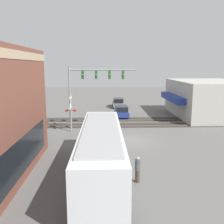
# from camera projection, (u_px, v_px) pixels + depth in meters

# --- Properties ---
(ground_plane) EXTENTS (120.00, 120.00, 0.00)m
(ground_plane) POSITION_uv_depth(u_px,v_px,m) (131.00, 140.00, 23.91)
(ground_plane) COLOR #605E5B
(shop_building) EXTENTS (12.64, 10.14, 4.94)m
(shop_building) POSITION_uv_depth(u_px,v_px,m) (208.00, 98.00, 34.93)
(shop_building) COLOR #B2ADA3
(shop_building) RESTS_ON ground
(city_bus) EXTENTS (12.20, 2.59, 3.19)m
(city_bus) POSITION_uv_depth(u_px,v_px,m) (101.00, 150.00, 15.77)
(city_bus) COLOR silver
(city_bus) RESTS_ON ground
(traffic_signal_gantry) EXTENTS (0.42, 7.49, 6.94)m
(traffic_signal_gantry) POSITION_uv_depth(u_px,v_px,m) (91.00, 82.00, 27.55)
(traffic_signal_gantry) COLOR gray
(traffic_signal_gantry) RESTS_ON ground
(crossing_signal) EXTENTS (1.41, 1.18, 3.81)m
(crossing_signal) POSITION_uv_depth(u_px,v_px,m) (71.00, 110.00, 26.57)
(crossing_signal) COLOR gray
(crossing_signal) RESTS_ON ground
(rail_track_near) EXTENTS (2.60, 60.00, 0.15)m
(rail_track_near) POSITION_uv_depth(u_px,v_px,m) (126.00, 125.00, 29.80)
(rail_track_near) COLOR #332D28
(rail_track_near) RESTS_ON ground
(rail_track_far) EXTENTS (2.60, 60.00, 0.15)m
(rail_track_far) POSITION_uv_depth(u_px,v_px,m) (124.00, 119.00, 32.94)
(rail_track_far) COLOR #332D28
(rail_track_far) RESTS_ON ground
(parked_car_blue) EXTENTS (4.63, 1.82, 1.53)m
(parked_car_blue) POSITION_uv_depth(u_px,v_px,m) (121.00, 112.00, 34.63)
(parked_car_blue) COLOR navy
(parked_car_blue) RESTS_ON ground
(parked_car_grey) EXTENTS (4.62, 1.82, 1.54)m
(parked_car_grey) POSITION_uv_depth(u_px,v_px,m) (118.00, 103.00, 42.68)
(parked_car_grey) COLOR slate
(parked_car_grey) RESTS_ON ground
(pedestrian_near_bus) EXTENTS (0.34, 0.34, 1.63)m
(pedestrian_near_bus) POSITION_uv_depth(u_px,v_px,m) (137.00, 169.00, 15.07)
(pedestrian_near_bus) COLOR #473828
(pedestrian_near_bus) RESTS_ON ground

